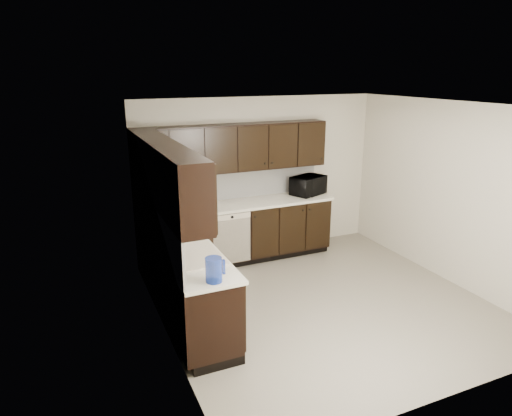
{
  "coord_description": "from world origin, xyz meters",
  "views": [
    {
      "loc": [
        -2.9,
        -4.51,
        2.89
      ],
      "look_at": [
        -0.67,
        0.6,
        1.19
      ],
      "focal_mm": 32.0,
      "sensor_mm": 36.0,
      "label": 1
    }
  ],
  "objects_px": {
    "sink": "(194,261)",
    "blue_pitcher": "(214,270)",
    "storage_bin": "(179,233)",
    "toaster_oven": "(155,206)",
    "microwave": "(308,185)"
  },
  "relations": [
    {
      "from": "storage_bin",
      "to": "sink",
      "type": "bearing_deg",
      "value": -89.18
    },
    {
      "from": "sink",
      "to": "storage_bin",
      "type": "height_order",
      "value": "sink"
    },
    {
      "from": "toaster_oven",
      "to": "sink",
      "type": "bearing_deg",
      "value": -100.57
    },
    {
      "from": "microwave",
      "to": "blue_pitcher",
      "type": "bearing_deg",
      "value": -157.71
    },
    {
      "from": "toaster_oven",
      "to": "storage_bin",
      "type": "xyz_separation_m",
      "value": [
        0.06,
        -1.13,
        -0.03
      ]
    },
    {
      "from": "sink",
      "to": "blue_pitcher",
      "type": "relative_size",
      "value": 3.36
    },
    {
      "from": "sink",
      "to": "blue_pitcher",
      "type": "bearing_deg",
      "value": -89.55
    },
    {
      "from": "sink",
      "to": "blue_pitcher",
      "type": "distance_m",
      "value": 0.71
    },
    {
      "from": "toaster_oven",
      "to": "blue_pitcher",
      "type": "bearing_deg",
      "value": -101.11
    },
    {
      "from": "microwave",
      "to": "sink",
      "type": "bearing_deg",
      "value": -167.15
    },
    {
      "from": "sink",
      "to": "storage_bin",
      "type": "bearing_deg",
      "value": 90.82
    },
    {
      "from": "sink",
      "to": "blue_pitcher",
      "type": "xyz_separation_m",
      "value": [
        0.01,
        -0.69,
        0.18
      ]
    },
    {
      "from": "microwave",
      "to": "toaster_oven",
      "type": "height_order",
      "value": "microwave"
    },
    {
      "from": "microwave",
      "to": "storage_bin",
      "type": "xyz_separation_m",
      "value": [
        -2.44,
        -1.18,
        -0.07
      ]
    },
    {
      "from": "sink",
      "to": "storage_bin",
      "type": "xyz_separation_m",
      "value": [
        -0.01,
        0.56,
        0.14
      ]
    }
  ]
}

